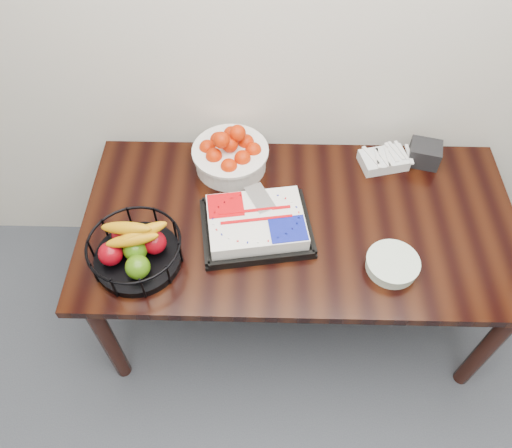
{
  "coord_description": "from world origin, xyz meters",
  "views": [
    {
      "loc": [
        -0.15,
        0.73,
        2.38
      ],
      "look_at": [
        -0.18,
        1.91,
        0.83
      ],
      "focal_mm": 35.0,
      "sensor_mm": 36.0,
      "label": 1
    }
  ],
  "objects_px": {
    "cake_tray": "(256,224)",
    "napkin_box": "(424,154)",
    "plate_stack": "(392,264)",
    "fruit_basket": "(135,249)",
    "table": "(299,232)",
    "tangerine_bowl": "(230,151)"
  },
  "relations": [
    {
      "from": "table",
      "to": "tangerine_bowl",
      "type": "xyz_separation_m",
      "value": [
        -0.3,
        0.3,
        0.18
      ]
    },
    {
      "from": "table",
      "to": "plate_stack",
      "type": "height_order",
      "value": "plate_stack"
    },
    {
      "from": "table",
      "to": "cake_tray",
      "type": "height_order",
      "value": "cake_tray"
    },
    {
      "from": "fruit_basket",
      "to": "plate_stack",
      "type": "distance_m",
      "value": 0.98
    },
    {
      "from": "napkin_box",
      "to": "fruit_basket",
      "type": "bearing_deg",
      "value": -154.64
    },
    {
      "from": "cake_tray",
      "to": "napkin_box",
      "type": "relative_size",
      "value": 3.6
    },
    {
      "from": "cake_tray",
      "to": "fruit_basket",
      "type": "distance_m",
      "value": 0.48
    },
    {
      "from": "napkin_box",
      "to": "tangerine_bowl",
      "type": "bearing_deg",
      "value": -176.63
    },
    {
      "from": "plate_stack",
      "to": "tangerine_bowl",
      "type": "bearing_deg",
      "value": 140.68
    },
    {
      "from": "cake_tray",
      "to": "tangerine_bowl",
      "type": "distance_m",
      "value": 0.38
    },
    {
      "from": "tangerine_bowl",
      "to": "napkin_box",
      "type": "height_order",
      "value": "tangerine_bowl"
    },
    {
      "from": "plate_stack",
      "to": "napkin_box",
      "type": "distance_m",
      "value": 0.62
    },
    {
      "from": "tangerine_bowl",
      "to": "napkin_box",
      "type": "xyz_separation_m",
      "value": [
        0.87,
        0.05,
        -0.04
      ]
    },
    {
      "from": "cake_tray",
      "to": "napkin_box",
      "type": "height_order",
      "value": "napkin_box"
    },
    {
      "from": "table",
      "to": "plate_stack",
      "type": "xyz_separation_m",
      "value": [
        0.34,
        -0.23,
        0.11
      ]
    },
    {
      "from": "cake_tray",
      "to": "fruit_basket",
      "type": "relative_size",
      "value": 1.36
    },
    {
      "from": "tangerine_bowl",
      "to": "plate_stack",
      "type": "xyz_separation_m",
      "value": [
        0.64,
        -0.53,
        -0.07
      ]
    },
    {
      "from": "plate_stack",
      "to": "fruit_basket",
      "type": "bearing_deg",
      "value": 179.35
    },
    {
      "from": "plate_stack",
      "to": "napkin_box",
      "type": "bearing_deg",
      "value": 69.03
    },
    {
      "from": "fruit_basket",
      "to": "plate_stack",
      "type": "xyz_separation_m",
      "value": [
        0.98,
        -0.01,
        -0.05
      ]
    },
    {
      "from": "table",
      "to": "plate_stack",
      "type": "relative_size",
      "value": 8.82
    },
    {
      "from": "napkin_box",
      "to": "table",
      "type": "bearing_deg",
      "value": -148.18
    }
  ]
}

